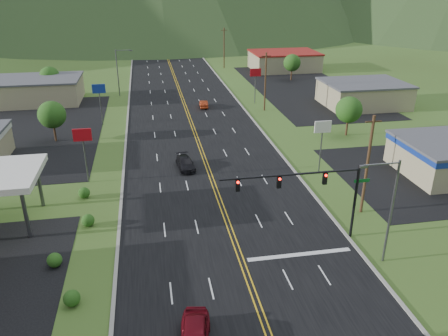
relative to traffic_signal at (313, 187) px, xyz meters
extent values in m
cylinder|color=black|center=(4.02, 0.00, -1.83)|extent=(0.24, 0.24, 7.00)
cylinder|color=black|center=(-1.98, 0.00, 1.27)|extent=(12.00, 0.18, 0.18)
cube|color=#0C591E|center=(4.42, 0.00, 0.17)|extent=(1.40, 0.06, 0.30)
cube|color=black|center=(1.02, 0.00, 0.67)|extent=(0.35, 0.28, 1.05)
sphere|color=#FF0C05|center=(1.02, -0.18, 1.02)|extent=(0.22, 0.22, 0.22)
cube|color=black|center=(-2.98, 0.00, 0.67)|extent=(0.35, 0.28, 1.05)
sphere|color=#FF0C05|center=(-2.98, -0.18, 1.02)|extent=(0.22, 0.22, 0.22)
cube|color=black|center=(-6.48, 0.00, 0.67)|extent=(0.35, 0.28, 1.05)
sphere|color=#FF0C05|center=(-6.48, -0.18, 1.02)|extent=(0.22, 0.22, 0.22)
cylinder|color=#59595E|center=(5.02, -4.00, -0.83)|extent=(0.20, 0.20, 9.00)
cylinder|color=#59595E|center=(3.58, -4.00, 3.47)|extent=(2.88, 0.12, 0.12)
cube|color=#59595E|center=(2.14, -4.00, 3.37)|extent=(0.60, 0.25, 0.18)
cylinder|color=#59595E|center=(-18.48, 56.00, -0.83)|extent=(0.20, 0.20, 9.00)
cylinder|color=#59595E|center=(-17.04, 56.00, 3.47)|extent=(2.88, 0.12, 0.12)
cube|color=#59595E|center=(-15.60, 56.00, 3.37)|extent=(0.60, 0.25, 0.18)
cylinder|color=#59595E|center=(-24.48, 5.00, -2.83)|extent=(0.36, 0.36, 5.00)
cylinder|color=#59595E|center=(-24.48, 11.00, -2.83)|extent=(0.36, 0.36, 5.00)
cube|color=tan|center=(-34.48, 54.00, -3.23)|extent=(18.00, 11.00, 4.20)
cube|color=#4C4C51|center=(-34.48, 54.00, -0.98)|extent=(18.40, 11.40, 0.30)
cube|color=tan|center=(25.52, 41.00, -3.33)|extent=(14.00, 11.00, 4.00)
cube|color=#4C4C51|center=(25.52, 41.00, -1.18)|extent=(14.40, 11.40, 0.30)
cube|color=tan|center=(21.52, 76.00, -3.23)|extent=(16.00, 12.00, 4.20)
cube|color=maroon|center=(21.52, 76.00, -0.98)|extent=(16.40, 12.40, 0.30)
cylinder|color=#59595E|center=(-20.48, 16.00, -2.83)|extent=(0.16, 0.16, 5.00)
cube|color=#B00A14|center=(-20.48, 16.00, 0.37)|extent=(2.00, 0.18, 1.40)
cylinder|color=#59595E|center=(-20.48, 38.00, -2.83)|extent=(0.16, 0.16, 5.00)
cube|color=navy|center=(-20.48, 38.00, 0.37)|extent=(2.00, 0.18, 1.40)
cylinder|color=#59595E|center=(6.52, 14.00, -2.83)|extent=(0.16, 0.16, 5.00)
cube|color=white|center=(6.52, 14.00, 0.37)|extent=(2.00, 0.18, 1.40)
cylinder|color=#59595E|center=(6.52, 46.00, -2.83)|extent=(0.16, 0.16, 5.00)
cube|color=#B00A14|center=(6.52, 46.00, 0.37)|extent=(2.00, 0.18, 1.40)
cylinder|color=#382314|center=(-26.48, 31.00, -3.83)|extent=(0.30, 0.30, 3.00)
sphere|color=#254D16|center=(-26.48, 31.00, -1.43)|extent=(3.84, 3.84, 3.84)
cylinder|color=#382314|center=(-31.48, 58.00, -3.83)|extent=(0.30, 0.30, 3.00)
sphere|color=#254D16|center=(-31.48, 58.00, -1.43)|extent=(3.84, 3.84, 3.84)
cylinder|color=#382314|center=(15.52, 26.00, -3.83)|extent=(0.30, 0.30, 3.00)
sphere|color=#254D16|center=(15.52, 26.00, -1.43)|extent=(3.84, 3.84, 3.84)
cylinder|color=#382314|center=(19.52, 64.00, -3.83)|extent=(0.30, 0.30, 3.00)
sphere|color=#254D16|center=(19.52, 64.00, -1.43)|extent=(3.84, 3.84, 3.84)
cylinder|color=#382314|center=(7.02, 4.00, -0.33)|extent=(0.28, 0.28, 10.00)
cube|color=#382314|center=(7.02, 4.00, 4.07)|extent=(1.60, 0.12, 0.12)
cylinder|color=#382314|center=(7.02, 41.00, -0.33)|extent=(0.28, 0.28, 10.00)
cube|color=#382314|center=(7.02, 41.00, 4.07)|extent=(1.60, 0.12, 0.12)
cylinder|color=#382314|center=(7.02, 81.00, -0.33)|extent=(0.28, 0.28, 10.00)
cube|color=#382314|center=(7.02, 81.00, 4.07)|extent=(1.60, 0.12, 0.12)
cylinder|color=#382314|center=(7.02, 121.00, -0.33)|extent=(0.28, 0.28, 10.00)
cube|color=#382314|center=(7.02, 121.00, 4.07)|extent=(1.60, 0.12, 0.12)
imported|color=black|center=(-9.16, 17.87, -4.67)|extent=(2.32, 4.74, 1.33)
imported|color=#972B10|center=(-3.29, 44.67, -4.69)|extent=(1.54, 3.92, 1.27)
camera|label=1|loc=(-13.22, -31.16, 16.12)|focal=35.00mm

